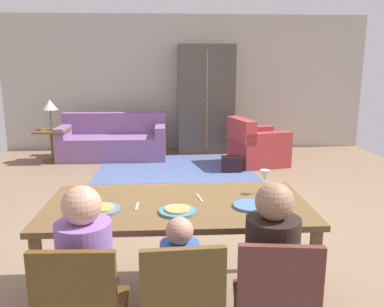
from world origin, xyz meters
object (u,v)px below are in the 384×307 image
at_px(plate_near_man, 102,210).
at_px(dining_chair_woman, 275,302).
at_px(dining_table, 177,213).
at_px(person_woman, 270,281).
at_px(table_lamp, 50,106).
at_px(handbag, 232,164).
at_px(wine_glass, 265,177).
at_px(person_man, 89,287).
at_px(side_table, 53,141).
at_px(plate_near_child, 178,211).
at_px(couch, 113,142).
at_px(person_child, 180,297).
at_px(armoire, 206,99).
at_px(dining_chair_child, 182,306).
at_px(armchair, 256,146).
at_px(plate_near_woman, 251,206).

distance_m(plate_near_man, dining_chair_woman, 1.26).
bearing_deg(plate_near_man, dining_chair_woman, -34.68).
distance_m(dining_table, person_woman, 0.84).
relative_size(dining_chair_woman, table_lamp, 1.61).
height_order(dining_chair_woman, handbag, dining_chair_woman).
bearing_deg(person_woman, wine_glass, 79.46).
xyz_separation_m(table_lamp, handbag, (3.12, -0.90, -0.88)).
distance_m(person_man, handbag, 4.47).
height_order(side_table, table_lamp, table_lamp).
distance_m(plate_near_child, couch, 5.04).
bearing_deg(person_man, person_child, -0.58).
distance_m(plate_near_man, table_lamp, 4.87).
bearing_deg(wine_glass, person_man, -144.98).
relative_size(person_man, person_child, 1.20).
bearing_deg(armoire, plate_near_child, -97.18).
bearing_deg(table_lamp, dining_chair_child, -67.74).
distance_m(armchair, table_lamp, 3.70).
height_order(couch, side_table, couch).
bearing_deg(dining_chair_woman, couch, 106.23).
xyz_separation_m(dining_chair_child, person_child, (-0.01, 0.17, -0.06)).
bearing_deg(armoire, person_child, -96.62).
relative_size(dining_table, person_man, 1.67).
distance_m(plate_near_woman, person_woman, 0.60).
bearing_deg(dining_table, person_woman, -51.43).
xyz_separation_m(dining_table, armchair, (1.46, 4.05, -0.37)).
relative_size(dining_table, armchair, 1.80).
distance_m(dining_chair_child, dining_chair_woman, 0.50).
relative_size(person_man, couch, 0.57).
distance_m(armoire, side_table, 2.99).
xyz_separation_m(plate_near_man, handbag, (1.47, 3.68, -0.64)).
bearing_deg(dining_table, armoire, 82.57).
height_order(plate_near_man, person_man, person_man).
height_order(plate_near_child, table_lamp, table_lamp).
relative_size(dining_chair_child, side_table, 1.50).
distance_m(dining_chair_child, couch, 5.65).
bearing_deg(armchair, armoire, 124.92).
bearing_deg(dining_chair_woman, wine_glass, 80.50).
height_order(dining_chair_woman, couch, dining_chair_woman).
height_order(table_lamp, handbag, table_lamp).
bearing_deg(plate_near_child, person_woman, -42.13).
bearing_deg(plate_near_child, armoire, 82.82).
height_order(plate_near_woman, side_table, plate_near_woman).
relative_size(person_child, couch, 0.47).
bearing_deg(armoire, person_man, -101.50).
bearing_deg(plate_near_man, table_lamp, 109.77).
distance_m(wine_glass, couch, 4.91).
bearing_deg(armoire, plate_near_woman, -91.77).
height_order(wine_glass, person_woman, person_woman).
xyz_separation_m(wine_glass, side_table, (-2.82, 4.28, -0.52)).
bearing_deg(dining_chair_woman, plate_near_woman, 89.25).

